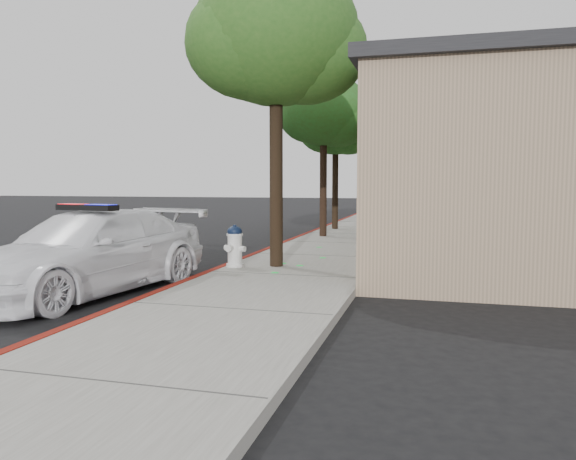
# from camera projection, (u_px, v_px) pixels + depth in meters

# --- Properties ---
(ground) EXTENTS (120.00, 120.00, 0.00)m
(ground) POSITION_uv_depth(u_px,v_px,m) (207.00, 278.00, 11.16)
(ground) COLOR black
(ground) RESTS_ON ground
(sidewalk) EXTENTS (3.20, 60.00, 0.15)m
(sidewalk) POSITION_uv_depth(u_px,v_px,m) (314.00, 258.00, 13.62)
(sidewalk) COLOR gray
(sidewalk) RESTS_ON ground
(red_curb) EXTENTS (0.14, 60.00, 0.16)m
(red_curb) POSITION_uv_depth(u_px,v_px,m) (256.00, 256.00, 14.02)
(red_curb) COLOR maroon
(red_curb) RESTS_ON ground
(clapboard_building) EXTENTS (7.30, 20.89, 4.24)m
(clapboard_building) POSITION_uv_depth(u_px,v_px,m) (505.00, 177.00, 17.90)
(clapboard_building) COLOR #A08569
(clapboard_building) RESTS_ON ground
(police_car) EXTENTS (2.89, 5.30, 1.58)m
(police_car) POSITION_uv_depth(u_px,v_px,m) (88.00, 252.00, 9.63)
(police_car) COLOR white
(police_car) RESTS_ON ground
(fire_hydrant) EXTENTS (0.52, 0.45, 0.90)m
(fire_hydrant) POSITION_uv_depth(u_px,v_px,m) (235.00, 246.00, 11.70)
(fire_hydrant) COLOR white
(fire_hydrant) RESTS_ON sidewalk
(street_tree_near) EXTENTS (3.73, 3.49, 6.38)m
(street_tree_near) POSITION_uv_depth(u_px,v_px,m) (276.00, 41.00, 11.42)
(street_tree_near) COLOR black
(street_tree_near) RESTS_ON sidewalk
(street_tree_mid) EXTENTS (3.12, 2.86, 5.46)m
(street_tree_mid) POSITION_uv_depth(u_px,v_px,m) (324.00, 113.00, 18.17)
(street_tree_mid) COLOR black
(street_tree_mid) RESTS_ON sidewalk
(street_tree_far) EXTENTS (2.99, 2.77, 5.24)m
(street_tree_far) POSITION_uv_depth(u_px,v_px,m) (336.00, 127.00, 21.06)
(street_tree_far) COLOR black
(street_tree_far) RESTS_ON sidewalk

